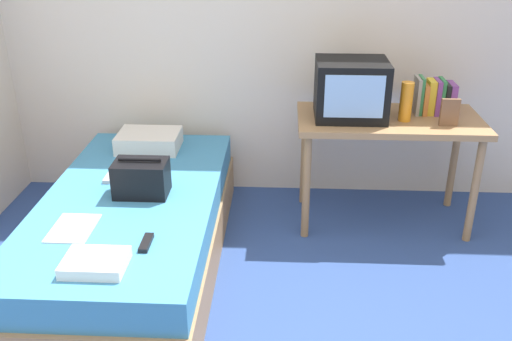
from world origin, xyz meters
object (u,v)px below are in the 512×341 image
bed (133,230)px  remote_silver (109,177)px  book_row (434,97)px  pillow (149,141)px  magazine (73,228)px  handbag (141,178)px  desk (388,131)px  water_bottle (406,102)px  folded_towel (95,263)px  remote_dark (146,243)px  picture_frame (450,112)px  tv (351,89)px

bed → remote_silver: size_ratio=13.89×
book_row → remote_silver: 2.10m
book_row → pillow: size_ratio=0.60×
magazine → pillow: bearing=82.1°
bed → pillow: pillow is taller
bed → handbag: bearing=11.6°
desk → book_row: book_row is taller
desk → water_bottle: (0.08, -0.06, 0.22)m
bed → remote_silver: bearing=130.7°
pillow → folded_towel: 1.43m
desk → remote_dark: size_ratio=7.44×
desk → remote_dark: bearing=-139.5°
picture_frame → pillow: bearing=173.2°
water_bottle → desk: bearing=144.1°
desk → remote_dark: (-1.32, -1.13, -0.18)m
tv → book_row: 0.56m
handbag → remote_dark: handbag is taller
picture_frame → magazine: picture_frame is taller
picture_frame → water_bottle: bearing=161.5°
water_bottle → magazine: 2.08m
bed → tv: size_ratio=4.55×
desk → folded_towel: 2.02m
remote_silver → book_row: bearing=14.0°
handbag → remote_dark: 0.56m
desk → folded_towel: desk is taller
water_bottle → pillow: water_bottle is taller
pillow → bed: bearing=-86.7°
bed → desk: 1.71m
desk → water_bottle: bearing=-35.9°
bed → folded_towel: 0.77m
bed → remote_dark: 0.62m
bed → magazine: (-0.19, -0.39, 0.24)m
magazine → folded_towel: (0.22, -0.34, 0.02)m
desk → picture_frame: (0.33, -0.14, 0.18)m
magazine → tv: bearing=34.1°
picture_frame → remote_dark: bearing=-149.1°
tv → picture_frame: size_ratio=2.60×
picture_frame → handbag: 1.87m
remote_silver → handbag: bearing=-37.4°
magazine → folded_towel: 0.41m
tv → folded_towel: size_ratio=1.57×
picture_frame → magazine: bearing=-157.4°
water_bottle → magazine: size_ratio=0.85×
picture_frame → remote_silver: bearing=-172.7°
desk → pillow: (-1.58, 0.09, -0.13)m
remote_silver → magazine: bearing=-91.4°
remote_dark → folded_towel: size_ratio=0.56×
water_bottle → picture_frame: (0.25, -0.08, -0.04)m
tv → pillow: bearing=176.1°
water_bottle → remote_silver: (-1.79, -0.34, -0.40)m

